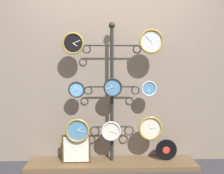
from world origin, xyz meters
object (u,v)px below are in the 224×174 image
Objects in this scene: clock_middle_left at (77,90)px; clock_bottom_right at (150,128)px; clock_top_left at (73,43)px; clock_top_right at (151,41)px; clock_bottom_left at (78,131)px; clock_bottom_center at (111,131)px; picture_frame at (76,149)px; clock_middle_center at (113,87)px; display_stand at (112,117)px; vinyl_record at (166,150)px; clock_middle_right at (149,89)px.

clock_bottom_right is (0.94, -0.02, -0.50)m from clock_middle_left.
clock_top_left is at bearing -140.30° from clock_middle_left.
clock_top_right is 1.00× the size of clock_bottom_left.
picture_frame is (-0.45, 0.01, -0.24)m from clock_bottom_center.
clock_middle_center reaches higher than picture_frame.
vinyl_record is at bearing -2.37° from display_stand.
clock_top_left reaches higher than clock_bottom_left.
clock_middle_right is 0.69× the size of vinyl_record.
clock_top_left is 1.20m from clock_bottom_center.
vinyl_record is at bearing 5.96° from clock_middle_center.
clock_bottom_right is (0.50, -0.00, 0.03)m from clock_bottom_center.
clock_bottom_right is (0.93, 0.02, 0.02)m from clock_bottom_left.
clock_middle_right is 0.53× the size of picture_frame.
clock_bottom_left is at bearing -52.53° from picture_frame.
clock_top_right is 1.09m from clock_bottom_right.
clock_bottom_left is 1.08× the size of vinyl_record.
display_stand is 0.47m from clock_bottom_left.
clock_middle_center is 0.77× the size of clock_bottom_left.
clock_top_right reaches higher than clock_top_left.
clock_middle_center is at bearing 178.53° from clock_top_right.
clock_top_right reaches higher than clock_bottom_right.
clock_middle_center is 0.71m from clock_bottom_right.
vinyl_record is (0.72, -0.03, -0.44)m from display_stand.
clock_bottom_left is at bearing -73.95° from clock_middle_left.
clock_middle_center is at bearing -2.54° from picture_frame.
clock_bottom_left is (-0.45, -0.01, -0.54)m from clock_middle_center.
display_stand reaches higher than vinyl_record.
display_stand reaches higher than clock_bottom_right.
clock_middle_right is 0.63× the size of clock_bottom_right.
clock_top_left is 1.34m from picture_frame.
clock_top_right reaches higher than picture_frame.
clock_middle_left is 0.77m from picture_frame.
clock_middle_center is 1.21× the size of clock_middle_right.
clock_middle_left is 0.73× the size of vinyl_record.
picture_frame is (-0.46, -0.08, -0.40)m from display_stand.
vinyl_record is 0.76× the size of picture_frame.
display_stand is at bearing 10.25° from picture_frame.
clock_middle_left is at bearing 177.74° from clock_top_right.
clock_top_left is at bearing 179.35° from clock_top_right.
clock_bottom_right is at bearing -39.88° from clock_middle_right.
clock_top_right is 1.66m from picture_frame.
clock_middle_center is 1.10m from vinyl_record.
clock_middle_center is at bearing -85.45° from display_stand.
clock_bottom_center is 0.50m from clock_bottom_right.
clock_middle_center is at bearing -3.08° from clock_middle_left.
display_stand is 9.53× the size of clock_middle_right.
clock_top_right reaches higher than vinyl_record.
clock_middle_center is 0.77× the size of clock_bottom_right.
clock_bottom_left is (0.01, -0.04, -0.52)m from clock_middle_left.
clock_bottom_center reaches higher than vinyl_record.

